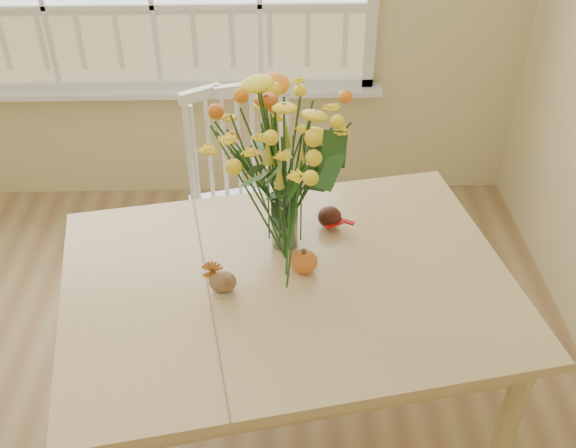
{
  "coord_description": "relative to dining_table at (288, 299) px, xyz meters",
  "views": [
    {
      "loc": [
        0.6,
        -1.21,
        2.33
      ],
      "look_at": [
        0.65,
        0.52,
        1.03
      ],
      "focal_mm": 42.0,
      "sensor_mm": 36.0,
      "label": 1
    }
  ],
  "objects": [
    {
      "name": "dark_gourd",
      "position": [
        0.16,
        0.29,
        0.13
      ],
      "size": [
        0.13,
        0.09,
        0.08
      ],
      "color": "#38160F",
      "rests_on": "dining_table"
    },
    {
      "name": "turkey_figurine",
      "position": [
        -0.22,
        -0.06,
        0.14
      ],
      "size": [
        0.1,
        0.08,
        0.12
      ],
      "rotation": [
        0.0,
        0.0,
        -0.1
      ],
      "color": "#CCB78C",
      "rests_on": "dining_table"
    },
    {
      "name": "flower_vase",
      "position": [
        -0.01,
        0.2,
        0.41
      ],
      "size": [
        0.45,
        0.45,
        0.53
      ],
      "color": "white",
      "rests_on": "dining_table"
    },
    {
      "name": "windsor_chair",
      "position": [
        -0.17,
        0.83,
        -0.13
      ],
      "size": [
        0.59,
        0.57,
        1.06
      ],
      "rotation": [
        0.0,
        0.0,
        0.24
      ],
      "color": "white",
      "rests_on": "floor"
    },
    {
      "name": "pumpkin",
      "position": [
        0.05,
        0.04,
        0.13
      ],
      "size": [
        0.09,
        0.09,
        0.07
      ],
      "primitive_type": "ellipsoid",
      "color": "#C54817",
      "rests_on": "dining_table"
    },
    {
      "name": "dining_table",
      "position": [
        0.0,
        0.0,
        0.0
      ],
      "size": [
        1.68,
        1.33,
        0.81
      ],
      "rotation": [
        0.0,
        0.0,
        0.18
      ],
      "color": "tan",
      "rests_on": "floor"
    }
  ]
}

